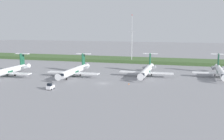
{
  "coord_description": "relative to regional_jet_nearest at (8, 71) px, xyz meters",
  "views": [
    {
      "loc": [
        30.63,
        -95.41,
        21.32
      ],
      "look_at": [
        0.0,
        13.75,
        3.0
      ],
      "focal_mm": 43.35,
      "sensor_mm": 36.0,
      "label": 1
    }
  ],
  "objects": [
    {
      "name": "baggage_tug",
      "position": [
        29.34,
        -17.39,
        -1.53
      ],
      "size": [
        1.72,
        3.2,
        2.3
      ],
      "color": "silver",
      "rests_on": "ground"
    },
    {
      "name": "safety_cone_front_marker",
      "position": [
        53.47,
        -2.07,
        -2.26
      ],
      "size": [
        0.44,
        0.44,
        0.55
      ],
      "primitive_type": "cone",
      "color": "orange",
      "rests_on": "ground"
    },
    {
      "name": "regional_jet_fourth",
      "position": [
        87.75,
        22.87,
        0.0
      ],
      "size": [
        22.81,
        31.0,
        9.0
      ],
      "color": "white",
      "rests_on": "ground"
    },
    {
      "name": "ground_plane",
      "position": [
        43.35,
        27.02,
        -2.54
      ],
      "size": [
        500.0,
        500.0,
        0.0
      ],
      "primitive_type": "plane",
      "color": "gray"
    },
    {
      "name": "antenna_mast",
      "position": [
        42.04,
        58.45,
        9.03
      ],
      "size": [
        4.4,
        0.5,
        28.06
      ],
      "color": "#B2B2B7",
      "rests_on": "ground"
    },
    {
      "name": "regional_jet_second",
      "position": [
        27.45,
        7.66,
        0.0
      ],
      "size": [
        22.81,
        31.0,
        9.0
      ],
      "color": "white",
      "rests_on": "ground"
    },
    {
      "name": "grass_berm",
      "position": [
        43.35,
        63.76,
        -1.61
      ],
      "size": [
        320.0,
        20.0,
        1.86
      ],
      "primitive_type": "cube",
      "color": "#426033",
      "rests_on": "ground"
    },
    {
      "name": "regional_jet_third",
      "position": [
        57.29,
        16.65,
        0.0
      ],
      "size": [
        22.81,
        31.0,
        9.0
      ],
      "color": "white",
      "rests_on": "ground"
    },
    {
      "name": "regional_jet_nearest",
      "position": [
        0.0,
        0.0,
        0.0
      ],
      "size": [
        22.81,
        31.0,
        9.0
      ],
      "color": "white",
      "rests_on": "ground"
    }
  ]
}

